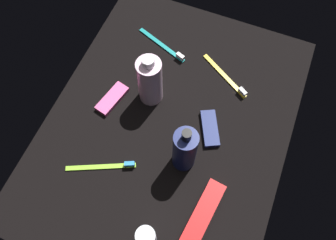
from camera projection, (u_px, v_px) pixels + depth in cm
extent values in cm
cube|color=black|center=(168.00, 125.00, 91.53)|extent=(84.00, 64.00, 1.20)
cylinder|color=navy|center=(185.00, 150.00, 79.53)|extent=(5.82, 5.82, 15.82)
cylinder|color=black|center=(187.00, 135.00, 71.08)|extent=(2.20, 2.20, 2.80)
cylinder|color=silver|center=(150.00, 81.00, 87.70)|extent=(6.56, 6.56, 15.55)
cylinder|color=silver|center=(148.00, 62.00, 79.64)|extent=(3.20, 3.20, 2.20)
cylinder|color=silver|center=(146.00, 238.00, 74.26)|extent=(4.38, 4.38, 9.42)
cube|color=#8CD133|center=(101.00, 167.00, 85.54)|extent=(8.68, 16.83, 0.90)
cube|color=#338CCC|center=(130.00, 164.00, 84.75)|extent=(2.09, 2.82, 1.20)
cube|color=teal|center=(162.00, 45.00, 101.70)|extent=(7.37, 17.30, 0.90)
cube|color=white|center=(180.00, 56.00, 98.63)|extent=(1.93, 2.82, 1.20)
cube|color=yellow|center=(224.00, 75.00, 97.07)|extent=(10.37, 16.01, 0.90)
cube|color=white|center=(243.00, 92.00, 93.60)|extent=(2.29, 2.79, 1.20)
cube|color=red|center=(202.00, 216.00, 79.27)|extent=(18.01, 6.56, 3.20)
cube|color=navy|center=(210.00, 128.00, 89.68)|extent=(11.09, 8.22, 1.50)
cube|color=#E55999|center=(112.00, 99.00, 93.49)|extent=(11.04, 6.31, 1.50)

